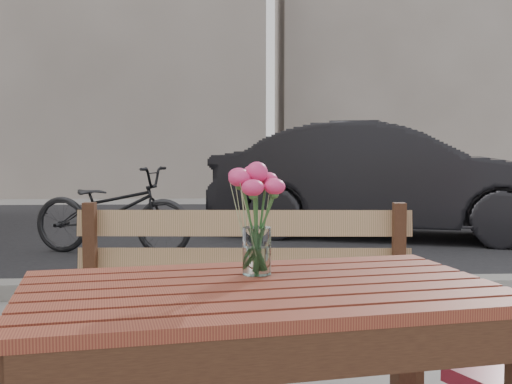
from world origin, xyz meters
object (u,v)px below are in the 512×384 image
main_table (261,332)px  parked_car (390,180)px  bicycle (112,210)px  main_vase (257,205)px

main_table → parked_car: parked_car is taller
parked_car → bicycle: size_ratio=2.47×
main_vase → parked_car: parked_car is taller
main_vase → parked_car: bearing=72.2°
main_table → parked_car: bearing=61.7°
main_table → bicycle: size_ratio=0.76×
main_table → main_vase: 0.35m
bicycle → parked_car: bearing=-53.2°
parked_car → main_vase: bearing=-179.8°
main_table → bicycle: bearing=93.2°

